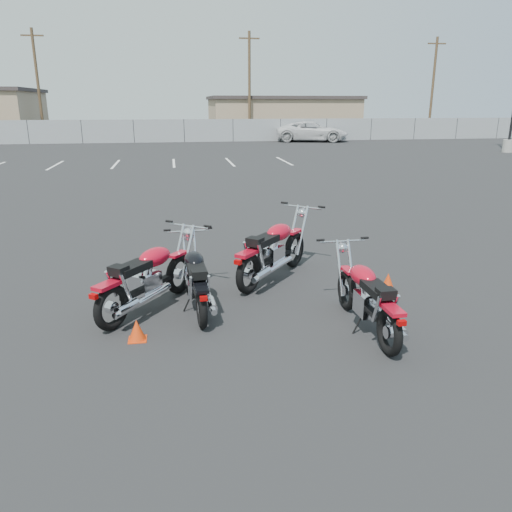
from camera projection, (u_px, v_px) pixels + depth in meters
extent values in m
plane|color=black|center=(250.00, 308.00, 7.76)|extent=(120.00, 120.00, 0.00)
torus|color=black|center=(179.00, 274.00, 8.28)|extent=(0.49, 0.60, 0.66)
cylinder|color=silver|center=(179.00, 274.00, 8.28)|extent=(0.19, 0.21, 0.18)
torus|color=black|center=(112.00, 308.00, 6.92)|extent=(0.49, 0.60, 0.66)
cylinder|color=silver|center=(112.00, 308.00, 6.92)|extent=(0.19, 0.21, 0.18)
cube|color=black|center=(148.00, 287.00, 7.59)|extent=(0.78, 0.99, 0.07)
cube|color=silver|center=(146.00, 284.00, 7.52)|extent=(0.50, 0.52, 0.33)
cylinder|color=silver|center=(145.00, 271.00, 7.46)|extent=(0.34, 0.35, 0.29)
ellipsoid|color=#B60B1F|center=(155.00, 257.00, 7.63)|extent=(0.65, 0.71, 0.28)
cube|color=black|center=(132.00, 268.00, 7.19)|extent=(0.59, 0.66, 0.11)
cube|color=black|center=(118.00, 271.00, 6.94)|extent=(0.31, 0.30, 0.13)
cube|color=#B60B1F|center=(108.00, 285.00, 6.80)|extent=(0.44, 0.49, 0.06)
cube|color=#B60B1F|center=(178.00, 254.00, 8.18)|extent=(0.34, 0.39, 0.04)
cylinder|color=silver|center=(126.00, 287.00, 6.92)|extent=(0.17, 0.20, 0.43)
cylinder|color=silver|center=(111.00, 284.00, 7.04)|extent=(0.17, 0.20, 0.43)
cylinder|color=silver|center=(144.00, 300.00, 7.25)|extent=(0.80, 1.03, 0.14)
cylinder|color=silver|center=(127.00, 307.00, 6.94)|extent=(0.34, 0.39, 0.15)
cylinder|color=silver|center=(188.00, 253.00, 8.25)|extent=(0.30, 0.38, 0.87)
cylinder|color=silver|center=(178.00, 251.00, 8.33)|extent=(0.30, 0.38, 0.87)
sphere|color=silver|center=(188.00, 233.00, 8.35)|extent=(0.25, 0.25, 0.18)
cylinder|color=silver|center=(189.00, 226.00, 8.34)|extent=(0.64, 0.49, 0.03)
cylinder|color=black|center=(207.00, 226.00, 8.14)|extent=(0.13, 0.11, 0.04)
cylinder|color=black|center=(169.00, 221.00, 8.48)|extent=(0.13, 0.11, 0.04)
cylinder|color=black|center=(137.00, 300.00, 7.62)|extent=(0.15, 0.12, 0.33)
cube|color=#990505|center=(93.00, 296.00, 6.58)|extent=(0.13, 0.12, 0.07)
torus|color=black|center=(191.00, 275.00, 8.34)|extent=(0.14, 0.60, 0.60)
cylinder|color=silver|center=(191.00, 275.00, 8.34)|extent=(0.11, 0.17, 0.16)
torus|color=black|center=(202.00, 308.00, 7.00)|extent=(0.14, 0.60, 0.60)
cylinder|color=silver|center=(202.00, 308.00, 7.00)|extent=(0.11, 0.17, 0.16)
cube|color=black|center=(196.00, 287.00, 7.66)|extent=(0.16, 1.05, 0.06)
cube|color=silver|center=(196.00, 285.00, 7.59)|extent=(0.30, 0.39, 0.30)
cylinder|color=silver|center=(196.00, 274.00, 7.54)|extent=(0.21, 0.26, 0.26)
ellipsoid|color=black|center=(194.00, 260.00, 7.71)|extent=(0.34, 0.60, 0.26)
cube|color=black|center=(197.00, 271.00, 7.27)|extent=(0.29, 0.56, 0.10)
cube|color=black|center=(199.00, 274.00, 7.03)|extent=(0.23, 0.19, 0.12)
cube|color=black|center=(201.00, 287.00, 6.88)|extent=(0.20, 0.43, 0.05)
cube|color=black|center=(191.00, 257.00, 8.25)|extent=(0.15, 0.35, 0.04)
cylinder|color=silver|center=(208.00, 287.00, 7.09)|extent=(0.06, 0.19, 0.39)
cylinder|color=silver|center=(191.00, 288.00, 7.04)|extent=(0.06, 0.19, 0.39)
cylinder|color=silver|center=(209.00, 297.00, 7.43)|extent=(0.15, 1.10, 0.13)
cylinder|color=silver|center=(212.00, 304.00, 7.13)|extent=(0.14, 0.36, 0.13)
cylinder|color=silver|center=(195.00, 254.00, 8.38)|extent=(0.07, 0.40, 0.79)
cylinder|color=silver|center=(185.00, 255.00, 8.34)|extent=(0.07, 0.40, 0.79)
sphere|color=silver|center=(188.00, 237.00, 8.44)|extent=(0.17, 0.17, 0.16)
cylinder|color=silver|center=(188.00, 231.00, 8.42)|extent=(0.70, 0.07, 0.03)
cylinder|color=black|center=(209.00, 228.00, 8.47)|extent=(0.12, 0.04, 0.04)
cylinder|color=black|center=(167.00, 230.00, 8.32)|extent=(0.12, 0.04, 0.04)
cylinder|color=black|center=(188.00, 302.00, 7.59)|extent=(0.16, 0.03, 0.30)
cube|color=#990505|center=(204.00, 298.00, 6.66)|extent=(0.10, 0.07, 0.06)
torus|color=black|center=(294.00, 250.00, 9.62)|extent=(0.54, 0.60, 0.69)
cylinder|color=silver|center=(294.00, 250.00, 9.62)|extent=(0.21, 0.21, 0.18)
torus|color=black|center=(249.00, 274.00, 8.26)|extent=(0.54, 0.60, 0.69)
cylinder|color=silver|center=(249.00, 274.00, 8.26)|extent=(0.21, 0.21, 0.18)
cube|color=black|center=(273.00, 258.00, 8.93)|extent=(0.87, 0.99, 0.07)
cube|color=silver|center=(272.00, 255.00, 8.86)|extent=(0.53, 0.54, 0.34)
cylinder|color=silver|center=(272.00, 244.00, 8.80)|extent=(0.36, 0.37, 0.30)
ellipsoid|color=#B60B1F|center=(279.00, 232.00, 8.97)|extent=(0.70, 0.73, 0.29)
cube|color=black|center=(264.00, 240.00, 8.53)|extent=(0.63, 0.67, 0.11)
cube|color=black|center=(255.00, 242.00, 8.28)|extent=(0.32, 0.32, 0.14)
cube|color=#B60B1F|center=(248.00, 253.00, 8.14)|extent=(0.47, 0.50, 0.06)
cube|color=#B60B1F|center=(294.00, 232.00, 9.51)|extent=(0.37, 0.39, 0.05)
cylinder|color=silver|center=(261.00, 256.00, 8.25)|extent=(0.18, 0.20, 0.45)
cylinder|color=silver|center=(247.00, 253.00, 8.39)|extent=(0.18, 0.20, 0.45)
cylinder|color=silver|center=(273.00, 269.00, 8.58)|extent=(0.90, 1.02, 0.15)
cylinder|color=silver|center=(262.00, 273.00, 8.27)|extent=(0.37, 0.40, 0.15)
cylinder|color=silver|center=(303.00, 230.00, 9.57)|extent=(0.34, 0.38, 0.90)
cylinder|color=silver|center=(293.00, 229.00, 9.67)|extent=(0.34, 0.38, 0.90)
sphere|color=silver|center=(302.00, 213.00, 9.68)|extent=(0.26, 0.26, 0.18)
cylinder|color=silver|center=(303.00, 207.00, 9.67)|extent=(0.63, 0.55, 0.03)
cylinder|color=black|center=(322.00, 207.00, 9.44)|extent=(0.13, 0.12, 0.04)
cylinder|color=black|center=(284.00, 203.00, 9.84)|extent=(0.13, 0.12, 0.04)
cylinder|color=black|center=(262.00, 270.00, 8.98)|extent=(0.15, 0.14, 0.34)
cube|color=#990505|center=(238.00, 262.00, 7.92)|extent=(0.13, 0.13, 0.07)
torus|color=black|center=(347.00, 290.00, 7.63)|extent=(0.13, 0.62, 0.61)
cylinder|color=silver|center=(347.00, 290.00, 7.63)|extent=(0.11, 0.17, 0.16)
torus|color=black|center=(389.00, 332.00, 6.23)|extent=(0.13, 0.62, 0.61)
cylinder|color=silver|center=(389.00, 332.00, 6.23)|extent=(0.11, 0.17, 0.16)
cube|color=black|center=(366.00, 306.00, 6.92)|extent=(0.13, 1.08, 0.06)
cube|color=silver|center=(368.00, 304.00, 6.85)|extent=(0.30, 0.40, 0.31)
cylinder|color=silver|center=(369.00, 291.00, 6.80)|extent=(0.21, 0.26, 0.27)
ellipsoid|color=#B60B1F|center=(363.00, 276.00, 6.98)|extent=(0.33, 0.60, 0.26)
cube|color=black|center=(377.00, 289.00, 6.52)|extent=(0.28, 0.57, 0.10)
cube|color=black|center=(386.00, 293.00, 6.27)|extent=(0.23, 0.19, 0.12)
cube|color=#B60B1F|center=(392.00, 309.00, 6.12)|extent=(0.19, 0.43, 0.05)
cube|color=#B60B1F|center=(348.00, 270.00, 7.53)|extent=(0.14, 0.35, 0.04)
cylinder|color=silver|center=(395.00, 308.00, 6.32)|extent=(0.06, 0.19, 0.40)
cylinder|color=silver|center=(376.00, 309.00, 6.28)|extent=(0.06, 0.19, 0.40)
cylinder|color=silver|center=(386.00, 318.00, 6.68)|extent=(0.12, 1.13, 0.13)
cylinder|color=silver|center=(398.00, 327.00, 6.36)|extent=(0.13, 0.37, 0.14)
cylinder|color=silver|center=(351.00, 267.00, 7.66)|extent=(0.05, 0.41, 0.81)
cylinder|color=silver|center=(339.00, 268.00, 7.63)|extent=(0.05, 0.41, 0.81)
sphere|color=silver|center=(342.00, 248.00, 7.72)|extent=(0.17, 0.17, 0.16)
cylinder|color=silver|center=(342.00, 241.00, 7.71)|extent=(0.72, 0.05, 0.03)
cylinder|color=black|center=(365.00, 238.00, 7.74)|extent=(0.12, 0.04, 0.04)
cylinder|color=black|center=(320.00, 240.00, 7.62)|extent=(0.12, 0.04, 0.04)
cylinder|color=black|center=(358.00, 323.00, 6.85)|extent=(0.16, 0.03, 0.31)
cube|color=#990505|center=(402.00, 323.00, 5.89)|extent=(0.10, 0.06, 0.06)
cone|color=red|center=(388.00, 282.00, 8.40)|extent=(0.25, 0.25, 0.31)
cube|color=red|center=(387.00, 291.00, 8.44)|extent=(0.27, 0.27, 0.01)
cone|color=red|center=(137.00, 329.00, 6.67)|extent=(0.23, 0.23, 0.28)
cube|color=red|center=(138.00, 339.00, 6.71)|extent=(0.24, 0.24, 0.01)
cylinder|color=#999891|center=(508.00, 146.00, 32.18)|extent=(0.70, 0.70, 0.80)
cube|color=gray|center=(184.00, 131.00, 40.50)|extent=(80.00, 0.04, 1.80)
cylinder|color=black|center=(28.00, 132.00, 38.62)|extent=(0.06, 0.06, 1.80)
cylinder|color=black|center=(82.00, 132.00, 39.25)|extent=(0.06, 0.06, 1.80)
cylinder|color=black|center=(134.00, 131.00, 39.87)|extent=(0.06, 0.06, 1.80)
cylinder|color=black|center=(184.00, 131.00, 40.50)|extent=(0.06, 0.06, 1.80)
cylinder|color=black|center=(233.00, 130.00, 41.13)|extent=(0.06, 0.06, 1.80)
cylinder|color=black|center=(280.00, 130.00, 41.76)|extent=(0.06, 0.06, 1.80)
cylinder|color=black|center=(326.00, 130.00, 42.38)|extent=(0.06, 0.06, 1.80)
cylinder|color=black|center=(371.00, 129.00, 43.01)|extent=(0.06, 0.06, 1.80)
cylinder|color=black|center=(414.00, 129.00, 43.64)|extent=(0.06, 0.06, 1.80)
cylinder|color=black|center=(456.00, 128.00, 44.27)|extent=(0.06, 0.06, 1.80)
cylinder|color=black|center=(497.00, 128.00, 44.90)|extent=(0.06, 0.06, 1.80)
cube|color=#9C8464|center=(281.00, 117.00, 50.32)|extent=(14.00, 9.00, 3.40)
cube|color=#3A3130|center=(281.00, 98.00, 49.78)|extent=(14.40, 9.40, 0.30)
cylinder|color=#453220|center=(38.00, 85.00, 42.28)|extent=(0.24, 0.24, 9.00)
cube|color=#453220|center=(32.00, 35.00, 41.13)|extent=(1.80, 0.12, 0.12)
cylinder|color=#453220|center=(249.00, 86.00, 44.16)|extent=(0.24, 0.24, 9.00)
cube|color=#453220|center=(249.00, 38.00, 43.01)|extent=(1.80, 0.12, 0.12)
cylinder|color=#453220|center=(433.00, 87.00, 47.93)|extent=(0.24, 0.24, 9.00)
cube|color=#453220|center=(437.00, 44.00, 46.78)|extent=(1.80, 0.12, 0.12)
cube|color=silver|center=(55.00, 165.00, 25.52)|extent=(0.12, 4.00, 0.01)
cube|color=silver|center=(116.00, 164.00, 25.99)|extent=(0.12, 4.00, 0.01)
cube|color=silver|center=(174.00, 163.00, 26.46)|extent=(0.12, 4.00, 0.01)
cube|color=silver|center=(230.00, 162.00, 26.93)|extent=(0.12, 4.00, 0.01)
cube|color=silver|center=(284.00, 161.00, 27.41)|extent=(0.12, 4.00, 0.01)
imported|color=silver|center=(312.00, 126.00, 40.91)|extent=(4.23, 7.21, 2.57)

